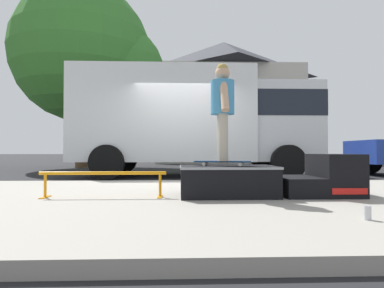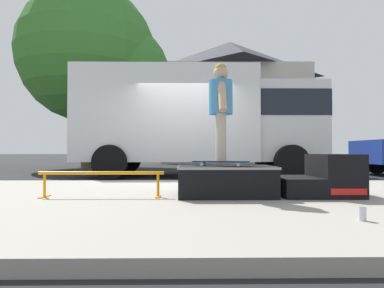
{
  "view_description": "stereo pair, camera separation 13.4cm",
  "coord_description": "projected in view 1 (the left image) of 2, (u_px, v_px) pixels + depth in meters",
  "views": [
    {
      "loc": [
        -0.09,
        -7.4,
        0.74
      ],
      "look_at": [
        0.13,
        -1.78,
        0.86
      ],
      "focal_mm": 30.56,
      "sensor_mm": 36.0,
      "label": 1
    },
    {
      "loc": [
        0.04,
        -7.4,
        0.74
      ],
      "look_at": [
        0.13,
        -1.78,
        0.86
      ],
      "focal_mm": 30.56,
      "sensor_mm": 36.0,
      "label": 2
    }
  ],
  "objects": [
    {
      "name": "grind_rail",
      "position": [
        103.0,
        177.0,
        4.36
      ],
      "size": [
        1.68,
        0.28,
        0.34
      ],
      "color": "orange",
      "rests_on": "sidewalk_slab"
    },
    {
      "name": "street_tree_main",
      "position": [
        90.0,
        58.0,
        14.53
      ],
      "size": [
        6.63,
        6.02,
        8.06
      ],
      "color": "brown",
      "rests_on": "ground"
    },
    {
      "name": "ground_plane",
      "position": [
        183.0,
        184.0,
        7.38
      ],
      "size": [
        140.0,
        140.0,
        0.0
      ],
      "primitive_type": "plane",
      "color": "black"
    },
    {
      "name": "sidewalk_slab",
      "position": [
        186.0,
        201.0,
        4.38
      ],
      "size": [
        50.0,
        5.0,
        0.12
      ],
      "primitive_type": "cube",
      "color": "gray",
      "rests_on": "ground"
    },
    {
      "name": "box_truck",
      "position": [
        197.0,
        118.0,
        9.63
      ],
      "size": [
        6.91,
        2.63,
        3.05
      ],
      "color": "silver",
      "rests_on": "ground"
    },
    {
      "name": "skater_kid",
      "position": [
        222.0,
        103.0,
        4.57
      ],
      "size": [
        0.33,
        0.7,
        1.37
      ],
      "color": "#B7AD99",
      "rests_on": "skateboard"
    },
    {
      "name": "skate_box",
      "position": [
        227.0,
        180.0,
        4.52
      ],
      "size": [
        1.31,
        0.86,
        0.41
      ],
      "color": "black",
      "rests_on": "sidewalk_slab"
    },
    {
      "name": "soda_can_b",
      "position": [
        367.0,
        213.0,
        2.93
      ],
      "size": [
        0.07,
        0.07,
        0.13
      ],
      "color": "silver",
      "rests_on": "sidewalk_slab"
    },
    {
      "name": "kicker_ramp",
      "position": [
        323.0,
        178.0,
        4.57
      ],
      "size": [
        1.05,
        0.83,
        0.57
      ],
      "color": "black",
      "rests_on": "sidewalk_slab"
    },
    {
      "name": "skateboard",
      "position": [
        223.0,
        162.0,
        4.55
      ],
      "size": [
        0.81,
        0.38,
        0.07
      ],
      "color": "navy",
      "rests_on": "skate_box"
    },
    {
      "name": "house_behind",
      "position": [
        224.0,
        101.0,
        22.8
      ],
      "size": [
        9.54,
        8.22,
        8.4
      ],
      "color": "beige",
      "rests_on": "ground"
    }
  ]
}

